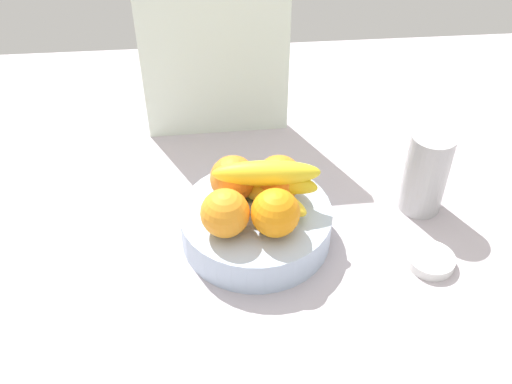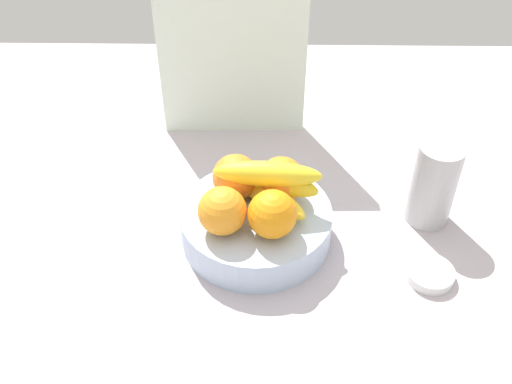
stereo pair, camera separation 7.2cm
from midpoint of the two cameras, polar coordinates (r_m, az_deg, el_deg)
ground_plane at (r=99.59cm, az=0.70°, el=-5.80°), size 180.00×140.00×3.00cm
fruit_bowl at (r=97.82cm, az=2.11°, el=-3.15°), size 24.59×24.59×5.98cm
orange_front_left at (r=90.14cm, az=-0.97°, el=-1.89°), size 7.55×7.55×7.55cm
orange_front_right at (r=89.80cm, az=3.86°, el=-2.20°), size 7.55×7.55×7.55cm
orange_center at (r=95.92cm, az=4.59°, el=1.11°), size 7.55×7.55×7.55cm
orange_back_left at (r=96.11cm, az=0.18°, el=1.36°), size 7.55×7.55×7.55cm
banana_bunch at (r=94.72cm, az=3.20°, el=0.92°), size 17.34×14.64×8.40cm
cutting_board at (r=114.54cm, az=-0.44°, el=13.46°), size 28.03×2.46×36.00cm
thermos_tumbler at (r=103.54cm, az=18.53°, el=0.66°), size 7.37×7.37×15.13cm
jar_lid at (r=98.14cm, az=18.32°, el=-7.51°), size 7.47×7.47×1.68cm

